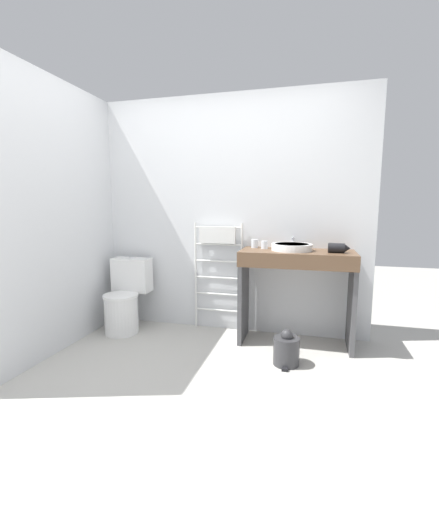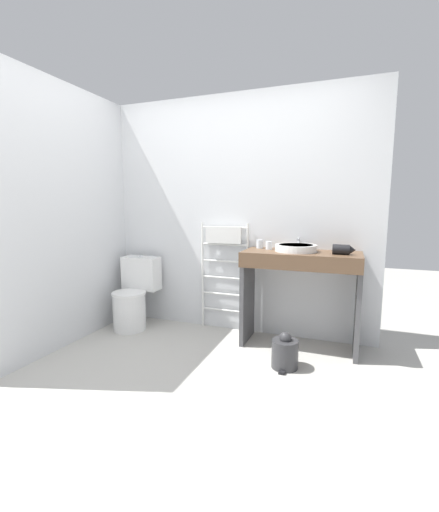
{
  "view_description": "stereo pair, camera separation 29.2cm",
  "coord_description": "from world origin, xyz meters",
  "views": [
    {
      "loc": [
        0.84,
        -2.01,
        1.31
      ],
      "look_at": [
        0.1,
        0.78,
        0.89
      ],
      "focal_mm": 24.0,
      "sensor_mm": 36.0,
      "label": 1
    },
    {
      "loc": [
        1.12,
        -1.92,
        1.31
      ],
      "look_at": [
        0.1,
        0.78,
        0.89
      ],
      "focal_mm": 24.0,
      "sensor_mm": 36.0,
      "label": 2
    }
  ],
  "objects": [
    {
      "name": "trash_bin",
      "position": [
        0.69,
        0.73,
        0.13
      ],
      "size": [
        0.22,
        0.25,
        0.3
      ],
      "color": "#333335",
      "rests_on": "ground_plane"
    },
    {
      "name": "hair_dryer",
      "position": [
        1.08,
        1.16,
        0.94
      ],
      "size": [
        0.19,
        0.18,
        0.09
      ],
      "color": "black",
      "rests_on": "vanity_counter"
    },
    {
      "name": "wall_side",
      "position": [
        -1.38,
        0.72,
        1.21
      ],
      "size": [
        0.12,
        2.12,
        2.42
      ],
      "primitive_type": "cube",
      "color": "silver",
      "rests_on": "ground_plane"
    },
    {
      "name": "ground_plane",
      "position": [
        0.0,
        0.0,
        0.0
      ],
      "size": [
        12.0,
        12.0,
        0.0
      ],
      "primitive_type": "plane",
      "color": "#B2AFA8"
    },
    {
      "name": "cup_near_wall",
      "position": [
        0.31,
        1.33,
        0.94
      ],
      "size": [
        0.07,
        0.07,
        0.08
      ],
      "color": "silver",
      "rests_on": "vanity_counter"
    },
    {
      "name": "vanity_counter",
      "position": [
        0.73,
        1.18,
        0.62
      ],
      "size": [
        1.04,
        0.47,
        0.9
      ],
      "color": "brown",
      "rests_on": "ground_plane"
    },
    {
      "name": "sink_basin",
      "position": [
        0.68,
        1.21,
        0.93
      ],
      "size": [
        0.38,
        0.38,
        0.06
      ],
      "color": "white",
      "rests_on": "vanity_counter"
    },
    {
      "name": "towel_radiator",
      "position": [
        -0.08,
        1.39,
        0.8
      ],
      "size": [
        0.52,
        0.06,
        1.14
      ],
      "color": "white",
      "rests_on": "ground_plane"
    },
    {
      "name": "faucet",
      "position": [
        0.68,
        1.38,
        0.97
      ],
      "size": [
        0.02,
        0.1,
        0.11
      ],
      "color": "silver",
      "rests_on": "vanity_counter"
    },
    {
      "name": "toilet",
      "position": [
        -1.01,
        1.11,
        0.34
      ],
      "size": [
        0.41,
        0.52,
        0.76
      ],
      "color": "white",
      "rests_on": "ground_plane"
    },
    {
      "name": "wall_back",
      "position": [
        0.0,
        1.49,
        1.21
      ],
      "size": [
        2.89,
        0.12,
        2.42
      ],
      "primitive_type": "cube",
      "color": "silver",
      "rests_on": "ground_plane"
    },
    {
      "name": "cup_near_edge",
      "position": [
        0.42,
        1.27,
        0.94
      ],
      "size": [
        0.06,
        0.06,
        0.08
      ],
      "color": "silver",
      "rests_on": "vanity_counter"
    }
  ]
}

